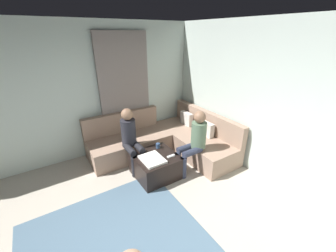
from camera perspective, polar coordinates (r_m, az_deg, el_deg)
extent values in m
cube|color=silver|center=(3.70, 32.47, 2.84)|extent=(6.00, 0.12, 2.70)
cube|color=silver|center=(4.47, -27.93, 7.02)|extent=(0.12, 6.00, 2.70)
cube|color=gray|center=(4.68, -11.63, 8.73)|extent=(0.06, 1.10, 2.50)
cube|color=#9E7F6B|center=(4.74, 6.94, -4.35)|extent=(2.10, 0.85, 0.42)
cube|color=#9E7F6B|center=(4.76, 10.52, 1.39)|extent=(2.10, 0.14, 0.45)
cube|color=#9E7F6B|center=(4.63, -10.48, -5.28)|extent=(0.85, 1.70, 0.42)
cube|color=#9E7F6B|center=(4.75, -12.56, 1.12)|extent=(0.14, 1.70, 0.45)
cube|color=silver|center=(5.04, 5.10, 1.74)|extent=(0.36, 0.12, 0.36)
cube|color=silver|center=(4.56, 10.44, -1.12)|extent=(0.36, 0.12, 0.36)
cube|color=black|center=(3.94, -3.37, -10.69)|extent=(0.76, 0.76, 0.42)
cube|color=white|center=(3.69, -4.32, -9.08)|extent=(0.44, 0.36, 0.04)
cylinder|color=#334C72|center=(4.04, -2.78, -5.40)|extent=(0.08, 0.08, 0.10)
cube|color=white|center=(3.78, 0.84, -8.24)|extent=(0.05, 0.15, 0.02)
cylinder|color=#2D3347|center=(3.88, 4.20, -11.32)|extent=(0.12, 0.12, 0.42)
cylinder|color=#2D3347|center=(4.00, 2.64, -10.07)|extent=(0.12, 0.12, 0.42)
cylinder|color=#2D3347|center=(3.84, 6.74, -7.05)|extent=(0.12, 0.40, 0.12)
cylinder|color=#2D3347|center=(3.96, 5.09, -5.93)|extent=(0.12, 0.40, 0.12)
cylinder|color=#597259|center=(3.89, 8.38, -2.47)|extent=(0.28, 0.28, 0.50)
sphere|color=#8C664C|center=(3.75, 8.71, 2.46)|extent=(0.22, 0.22, 0.22)
cylinder|color=black|center=(4.01, -6.73, -10.14)|extent=(0.12, 0.12, 0.42)
cylinder|color=black|center=(3.95, -9.10, -10.88)|extent=(0.12, 0.12, 0.42)
cylinder|color=black|center=(4.02, -8.19, -5.57)|extent=(0.40, 0.12, 0.12)
cylinder|color=black|center=(3.96, -10.56, -6.23)|extent=(0.40, 0.12, 0.12)
cylinder|color=#26262D|center=(4.04, -10.76, -1.61)|extent=(0.28, 0.28, 0.50)
sphere|color=#8C664C|center=(3.90, -11.17, 3.16)|extent=(0.22, 0.22, 0.22)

